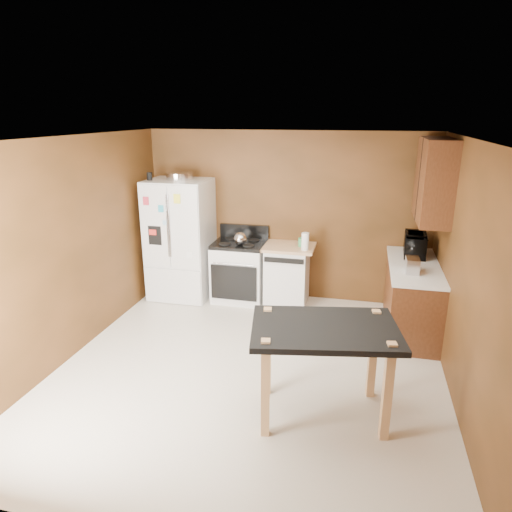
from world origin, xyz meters
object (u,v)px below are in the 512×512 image
(gas_range, at_px, (240,270))
(dishwasher, at_px, (287,274))
(paper_towel, at_px, (305,241))
(kettle, at_px, (240,239))
(refrigerator, at_px, (180,240))
(green_canister, at_px, (302,242))
(island, at_px, (324,340))
(microwave, at_px, (415,246))
(roasting_pan, at_px, (179,176))
(pen_cup, at_px, (149,176))
(toaster, at_px, (412,265))

(gas_range, distance_m, dishwasher, 0.72)
(paper_towel, relative_size, gas_range, 0.22)
(kettle, xyz_separation_m, refrigerator, (-0.96, 0.08, -0.09))
(green_canister, relative_size, island, 0.09)
(microwave, bearing_deg, dishwasher, 88.91)
(kettle, height_order, dishwasher, kettle)
(refrigerator, distance_m, gas_range, 1.01)
(roasting_pan, distance_m, island, 3.64)
(roasting_pan, height_order, microwave, roasting_pan)
(kettle, distance_m, gas_range, 0.55)
(island, bearing_deg, dishwasher, 106.76)
(roasting_pan, relative_size, gas_range, 0.36)
(roasting_pan, height_order, paper_towel, roasting_pan)
(microwave, relative_size, gas_range, 0.46)
(roasting_pan, distance_m, dishwasher, 2.14)
(pen_cup, xyz_separation_m, microwave, (3.74, 0.10, -0.82))
(roasting_pan, relative_size, microwave, 0.79)
(gas_range, bearing_deg, paper_towel, -7.43)
(green_canister, relative_size, microwave, 0.25)
(kettle, relative_size, dishwasher, 0.21)
(roasting_pan, distance_m, microwave, 3.46)
(pen_cup, xyz_separation_m, green_canister, (2.21, 0.23, -0.91))
(kettle, height_order, refrigerator, refrigerator)
(refrigerator, bearing_deg, pen_cup, -160.57)
(dishwasher, xyz_separation_m, island, (0.77, -2.55, 0.33))
(paper_towel, height_order, gas_range, paper_towel)
(pen_cup, xyz_separation_m, kettle, (1.33, 0.05, -0.86))
(toaster, distance_m, refrigerator, 3.36)
(microwave, bearing_deg, pen_cup, 94.21)
(refrigerator, bearing_deg, gas_range, 3.81)
(toaster, bearing_deg, dishwasher, 152.79)
(toaster, height_order, dishwasher, toaster)
(green_canister, height_order, microwave, microwave)
(paper_towel, distance_m, microwave, 1.47)
(toaster, distance_m, gas_range, 2.55)
(dishwasher, bearing_deg, paper_towel, -29.48)
(green_canister, relative_size, gas_range, 0.11)
(island, bearing_deg, gas_range, 120.49)
(pen_cup, bearing_deg, dishwasher, 6.16)
(roasting_pan, relative_size, island, 0.28)
(green_canister, xyz_separation_m, island, (0.56, -2.57, -0.17))
(microwave, distance_m, gas_range, 2.53)
(refrigerator, xyz_separation_m, island, (2.40, -2.47, -0.12))
(refrigerator, height_order, gas_range, refrigerator)
(toaster, distance_m, dishwasher, 1.92)
(refrigerator, distance_m, island, 3.44)
(refrigerator, bearing_deg, microwave, -0.49)
(pen_cup, distance_m, paper_towel, 2.43)
(roasting_pan, bearing_deg, green_canister, 1.21)
(kettle, relative_size, gas_range, 0.17)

